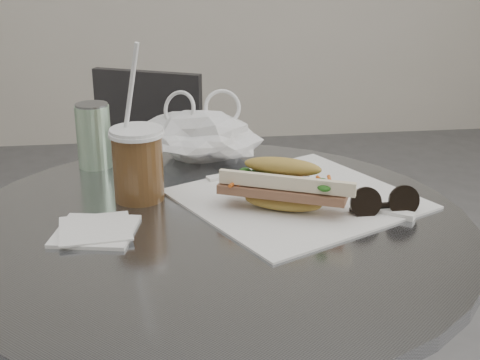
{
  "coord_description": "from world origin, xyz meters",
  "views": [
    {
      "loc": [
        -0.07,
        -0.68,
        1.14
      ],
      "look_at": [
        0.04,
        0.24,
        0.79
      ],
      "focal_mm": 50.0,
      "sensor_mm": 36.0,
      "label": 1
    }
  ],
  "objects": [
    {
      "name": "sunglasses",
      "position": [
        0.25,
        0.19,
        0.76
      ],
      "size": [
        0.11,
        0.02,
        0.05
      ],
      "rotation": [
        0.0,
        0.0,
        0.0
      ],
      "color": "black",
      "rests_on": "cafe_table"
    },
    {
      "name": "iced_coffee",
      "position": [
        -0.11,
        0.31,
        0.8
      ],
      "size": [
        0.09,
        0.09,
        0.25
      ],
      "color": "brown",
      "rests_on": "cafe_table"
    },
    {
      "name": "plastic_bag",
      "position": [
        0.01,
        0.47,
        0.79
      ],
      "size": [
        0.23,
        0.2,
        0.09
      ],
      "primitive_type": null,
      "rotation": [
        0.0,
        0.0,
        -0.32
      ],
      "color": "white",
      "rests_on": "cafe_table"
    },
    {
      "name": "napkin_stack",
      "position": [
        -0.17,
        0.19,
        0.74
      ],
      "size": [
        0.13,
        0.13,
        0.01
      ],
      "color": "white",
      "rests_on": "cafe_table"
    },
    {
      "name": "chair_far",
      "position": [
        -0.16,
        1.04,
        0.35
      ],
      "size": [
        0.43,
        0.46,
        0.77
      ],
      "rotation": [
        0.0,
        0.0,
        2.72
      ],
      "color": "#2F2F31",
      "rests_on": "ground"
    },
    {
      "name": "drink_can",
      "position": [
        -0.19,
        0.47,
        0.8
      ],
      "size": [
        0.06,
        0.06,
        0.11
      ],
      "color": "#61A76B",
      "rests_on": "cafe_table"
    },
    {
      "name": "banh_mi",
      "position": [
        0.11,
        0.23,
        0.78
      ],
      "size": [
        0.25,
        0.18,
        0.08
      ],
      "rotation": [
        0.0,
        0.0,
        -0.42
      ],
      "color": "#B19043",
      "rests_on": "sandwich_paper"
    },
    {
      "name": "sandwich_paper",
      "position": [
        0.14,
        0.27,
        0.74
      ],
      "size": [
        0.43,
        0.42,
        0.0
      ],
      "primitive_type": "cube",
      "rotation": [
        0.0,
        0.0,
        0.47
      ],
      "color": "white",
      "rests_on": "cafe_table"
    }
  ]
}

